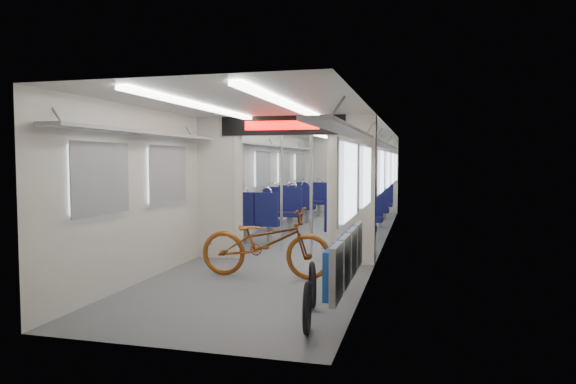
% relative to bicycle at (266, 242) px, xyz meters
% --- Properties ---
extents(carriage, '(12.00, 12.02, 2.31)m').
position_rel_bicycle_xyz_m(carriage, '(-0.06, 2.95, 1.02)').
color(carriage, '#515456').
rests_on(carriage, ground).
extents(bicycle, '(1.85, 0.69, 0.96)m').
position_rel_bicycle_xyz_m(bicycle, '(0.00, 0.00, 0.00)').
color(bicycle, brown).
rests_on(bicycle, ground).
extents(flip_bench, '(0.12, 2.11, 0.52)m').
position_rel_bicycle_xyz_m(flip_bench, '(1.29, -1.28, 0.10)').
color(flip_bench, gray).
rests_on(flip_bench, carriage).
extents(bike_hoop_a, '(0.11, 0.50, 0.49)m').
position_rel_bicycle_xyz_m(bike_hoop_a, '(1.05, -2.13, -0.26)').
color(bike_hoop_a, black).
rests_on(bike_hoop_a, ground).
extents(bike_hoop_b, '(0.19, 0.50, 0.51)m').
position_rel_bicycle_xyz_m(bike_hoop_b, '(0.92, -1.28, -0.25)').
color(bike_hoop_b, black).
rests_on(bike_hoop_b, ground).
extents(bike_hoop_c, '(0.21, 0.47, 0.48)m').
position_rel_bicycle_xyz_m(bike_hoop_c, '(1.02, -0.45, -0.27)').
color(bike_hoop_c, black).
rests_on(bike_hoop_c, ground).
extents(seat_bay_near_left, '(0.92, 2.10, 1.11)m').
position_rel_bicycle_xyz_m(seat_bay_near_left, '(-1.00, 3.57, 0.07)').
color(seat_bay_near_left, '#0D103C').
rests_on(seat_bay_near_left, ground).
extents(seat_bay_near_right, '(0.88, 1.95, 1.06)m').
position_rel_bicycle_xyz_m(seat_bay_near_right, '(0.87, 3.09, 0.05)').
color(seat_bay_near_right, '#0D103C').
rests_on(seat_bay_near_right, ground).
extents(seat_bay_far_left, '(0.89, 1.99, 1.07)m').
position_rel_bicycle_xyz_m(seat_bay_far_left, '(-1.00, 6.88, 0.05)').
color(seat_bay_far_left, '#0D103C').
rests_on(seat_bay_far_left, ground).
extents(seat_bay_far_right, '(0.91, 2.09, 1.11)m').
position_rel_bicycle_xyz_m(seat_bay_far_right, '(0.87, 6.61, 0.06)').
color(seat_bay_far_right, '#0D103C').
rests_on(seat_bay_far_right, ground).
extents(stanchion_near_left, '(0.05, 0.05, 2.30)m').
position_rel_bicycle_xyz_m(stanchion_near_left, '(-0.30, 1.96, 0.67)').
color(stanchion_near_left, silver).
rests_on(stanchion_near_left, ground).
extents(stanchion_near_right, '(0.04, 0.04, 2.30)m').
position_rel_bicycle_xyz_m(stanchion_near_right, '(0.30, 1.62, 0.67)').
color(stanchion_near_right, silver).
rests_on(stanchion_near_right, ground).
extents(stanchion_far_left, '(0.05, 0.05, 2.30)m').
position_rel_bicycle_xyz_m(stanchion_far_left, '(-0.40, 4.83, 0.67)').
color(stanchion_far_left, silver).
rests_on(stanchion_far_left, ground).
extents(stanchion_far_right, '(0.04, 0.04, 2.30)m').
position_rel_bicycle_xyz_m(stanchion_far_right, '(0.27, 5.11, 0.67)').
color(stanchion_far_right, silver).
rests_on(stanchion_far_right, ground).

